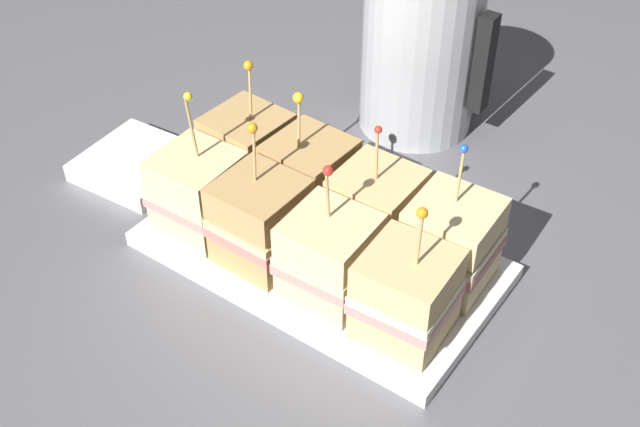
# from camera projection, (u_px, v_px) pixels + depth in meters

# --- Properties ---
(ground_plane) EXTENTS (6.00, 6.00, 0.00)m
(ground_plane) POSITION_uv_depth(u_px,v_px,m) (320.00, 261.00, 0.91)
(ground_plane) COLOR slate
(serving_platter) EXTENTS (0.40, 0.22, 0.02)m
(serving_platter) POSITION_uv_depth(u_px,v_px,m) (320.00, 255.00, 0.91)
(serving_platter) COLOR white
(serving_platter) RESTS_ON ground_plane
(sandwich_front_far_left) EXTENTS (0.09, 0.09, 0.18)m
(sandwich_front_far_left) POSITION_uv_depth(u_px,v_px,m) (198.00, 192.00, 0.90)
(sandwich_front_far_left) COLOR beige
(sandwich_front_far_left) RESTS_ON serving_platter
(sandwich_front_center_left) EXTENTS (0.09, 0.09, 0.17)m
(sandwich_front_center_left) POSITION_uv_depth(u_px,v_px,m) (260.00, 221.00, 0.86)
(sandwich_front_center_left) COLOR tan
(sandwich_front_center_left) RESTS_ON serving_platter
(sandwich_front_center_right) EXTENTS (0.09, 0.09, 0.16)m
(sandwich_front_center_right) POSITION_uv_depth(u_px,v_px,m) (330.00, 257.00, 0.82)
(sandwich_front_center_right) COLOR beige
(sandwich_front_center_right) RESTS_ON serving_platter
(sandwich_front_far_right) EXTENTS (0.09, 0.09, 0.16)m
(sandwich_front_far_right) POSITION_uv_depth(u_px,v_px,m) (406.00, 295.00, 0.78)
(sandwich_front_far_right) COLOR #DBB77A
(sandwich_front_far_right) RESTS_ON serving_platter
(sandwich_back_far_left) EXTENTS (0.09, 0.09, 0.17)m
(sandwich_back_far_left) POSITION_uv_depth(u_px,v_px,m) (248.00, 152.00, 0.96)
(sandwich_back_far_left) COLOR tan
(sandwich_back_far_left) RESTS_ON serving_platter
(sandwich_back_center_left) EXTENTS (0.09, 0.09, 0.17)m
(sandwich_back_center_left) POSITION_uv_depth(u_px,v_px,m) (309.00, 179.00, 0.92)
(sandwich_back_center_left) COLOR tan
(sandwich_back_center_left) RESTS_ON serving_platter
(sandwich_back_center_right) EXTENTS (0.09, 0.09, 0.16)m
(sandwich_back_center_right) POSITION_uv_depth(u_px,v_px,m) (376.00, 210.00, 0.88)
(sandwich_back_center_right) COLOR #DBB77A
(sandwich_back_center_right) RESTS_ON serving_platter
(sandwich_back_far_right) EXTENTS (0.09, 0.09, 0.17)m
(sandwich_back_far_right) POSITION_uv_depth(u_px,v_px,m) (451.00, 243.00, 0.84)
(sandwich_back_far_right) COLOR beige
(sandwich_back_far_right) RESTS_ON serving_platter
(kettle_steel) EXTENTS (0.18, 0.16, 0.25)m
(kettle_steel) POSITION_uv_depth(u_px,v_px,m) (422.00, 49.00, 1.05)
(kettle_steel) COLOR #B7BABF
(kettle_steel) RESTS_ON ground_plane
(napkin_stack) EXTENTS (0.14, 0.14, 0.02)m
(napkin_stack) POSITION_uv_depth(u_px,v_px,m) (138.00, 163.00, 1.04)
(napkin_stack) COLOR white
(napkin_stack) RESTS_ON ground_plane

